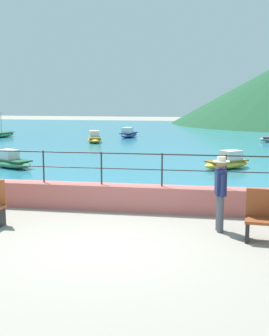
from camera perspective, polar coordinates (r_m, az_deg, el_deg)
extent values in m
plane|color=gray|center=(9.56, -3.90, -9.97)|extent=(120.00, 120.00, 0.00)
cube|color=#BC605B|center=(12.48, -0.39, -3.76)|extent=(20.00, 0.56, 0.70)
cylinder|color=#282623|center=(13.02, -11.33, 0.18)|extent=(0.04, 0.04, 0.90)
cylinder|color=#282623|center=(12.51, -4.17, -0.02)|extent=(0.04, 0.04, 0.90)
cylinder|color=#282623|center=(12.21, 3.47, -0.24)|extent=(0.04, 0.04, 0.90)
cylinder|color=#282623|center=(12.14, 11.34, -0.45)|extent=(0.04, 0.04, 0.90)
cylinder|color=#282623|center=(12.27, -0.40, 1.81)|extent=(18.40, 0.04, 0.04)
cylinder|color=#282623|center=(12.33, -0.39, -0.13)|extent=(18.40, 0.03, 0.03)
cube|color=teal|center=(34.82, 6.37, 3.87)|extent=(64.00, 44.32, 0.06)
cube|color=black|center=(10.25, 13.97, -7.66)|extent=(0.13, 0.47, 0.43)
cylinder|color=#4C4C56|center=(10.67, 10.72, -5.69)|extent=(0.15, 0.15, 0.86)
cylinder|color=#4C4C56|center=(10.84, 10.56, -5.45)|extent=(0.15, 0.15, 0.86)
cube|color=navy|center=(10.59, 10.75, -1.75)|extent=(0.28, 0.39, 0.60)
cylinder|color=navy|center=(10.37, 10.98, -2.21)|extent=(0.09, 0.09, 0.52)
cylinder|color=navy|center=(10.83, 10.52, -1.72)|extent=(0.09, 0.09, 0.52)
sphere|color=#9E7051|center=(10.52, 10.82, 0.55)|extent=(0.22, 0.22, 0.22)
cylinder|color=beige|center=(10.52, 10.83, 0.82)|extent=(0.38, 0.38, 0.02)
cylinder|color=beige|center=(10.51, 10.84, 1.14)|extent=(0.20, 0.20, 0.10)
ellipsoid|color=#338C59|center=(20.24, -15.10, 0.54)|extent=(2.45, 1.89, 0.36)
cube|color=#1C4D31|center=(20.21, -15.12, 0.96)|extent=(1.98, 1.55, 0.06)
cube|color=silver|center=(20.39, -15.56, 1.66)|extent=(1.00, 0.94, 0.40)
ellipsoid|color=#2D4C9E|center=(34.02, -0.71, 4.17)|extent=(1.35, 2.44, 0.36)
cube|color=navy|center=(34.01, -0.71, 4.42)|extent=(1.13, 1.96, 0.06)
cube|color=silver|center=(33.76, -0.88, 4.77)|extent=(0.78, 0.91, 0.40)
ellipsoid|color=gold|center=(30.49, -5.03, 3.57)|extent=(1.54, 2.46, 0.36)
cube|color=brown|center=(30.48, -5.03, 3.85)|extent=(1.28, 1.98, 0.06)
cube|color=silver|center=(30.71, -5.05, 4.32)|extent=(0.84, 0.95, 0.40)
ellipsoid|color=#338C59|center=(35.57, -16.20, 4.02)|extent=(1.41, 2.45, 0.36)
cube|color=#1C4D31|center=(35.56, -16.21, 4.26)|extent=(1.17, 1.97, 0.06)
cylinder|color=#B2A899|center=(35.43, -16.37, 5.51)|extent=(0.06, 0.06, 1.51)
ellipsoid|color=gold|center=(19.71, 11.46, 0.46)|extent=(2.32, 2.20, 0.36)
cube|color=brown|center=(19.69, 11.47, 0.89)|extent=(1.88, 1.79, 0.06)
cube|color=silver|center=(19.83, 12.02, 1.60)|extent=(1.02, 1.00, 0.40)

